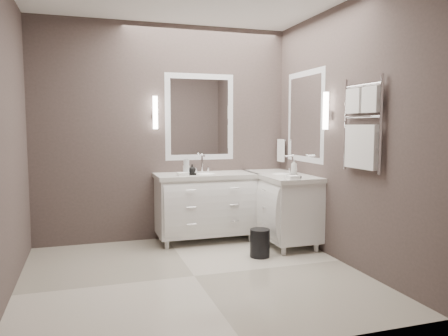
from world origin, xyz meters
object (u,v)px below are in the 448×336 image
object	(u,v)px
waste_bin	(260,243)
vanity_right	(281,203)
towel_ladder	(362,131)
vanity_back	(206,202)

from	to	relation	value
waste_bin	vanity_right	bearing A→B (deg)	46.62
towel_ladder	waste_bin	size ratio (longest dim) A/B	2.92
vanity_back	waste_bin	world-z (taller)	vanity_back
vanity_right	waste_bin	size ratio (longest dim) A/B	4.02
towel_ladder	waste_bin	xyz separation A→B (m)	(-0.71, 0.78, -1.24)
vanity_back	waste_bin	xyz separation A→B (m)	(0.39, -0.84, -0.33)
vanity_back	waste_bin	distance (m)	0.98
vanity_back	waste_bin	bearing A→B (deg)	-65.22
vanity_back	towel_ladder	bearing A→B (deg)	-55.90
vanity_right	waste_bin	xyz separation A→B (m)	(-0.49, -0.52, -0.33)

